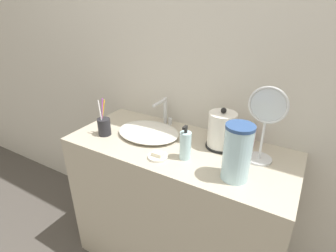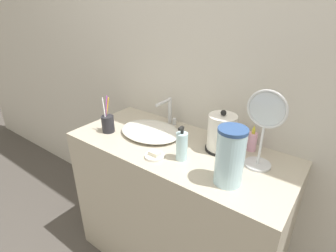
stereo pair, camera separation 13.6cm
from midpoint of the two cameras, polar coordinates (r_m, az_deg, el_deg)
The scene contains 11 objects.
wall_back at distance 1.47m, azimuth 11.61°, elevation 15.21°, with size 6.00×0.04×2.60m.
vanity_counter at distance 1.64m, azimuth 4.30°, elevation -17.62°, with size 1.20×0.52×0.86m.
sink_basin at distance 1.49m, azimuth -1.26°, elevation -1.14°, with size 0.36×0.28×0.04m.
faucet at distance 1.58m, azimuth 2.64°, elevation 3.42°, with size 0.06×0.14×0.17m.
electric_kettle at distance 1.35m, azimuth 14.42°, elevation -1.79°, with size 0.15×0.15×0.22m.
toothbrush_cup at distance 1.53m, azimuth -10.50°, elevation 0.52°, with size 0.07×0.07×0.21m.
lotion_bottle at distance 1.24m, azimuth 6.17°, elevation -4.46°, with size 0.06×0.06×0.17m.
shampoo_bottle at distance 1.41m, azimuth 20.52°, elevation -3.15°, with size 0.05×0.05×0.14m.
soap_dish at distance 1.28m, azimuth 0.11°, elevation -6.48°, with size 0.10×0.10×0.03m.
vanity_mirror at distance 1.22m, azimuth 23.28°, elevation 0.15°, with size 0.17×0.12×0.37m.
water_pitcher at distance 1.10m, azimuth 16.87°, elevation -6.47°, with size 0.12×0.12×0.25m.
Camera 2 is at (0.67, -0.73, 1.55)m, focal length 28.00 mm.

